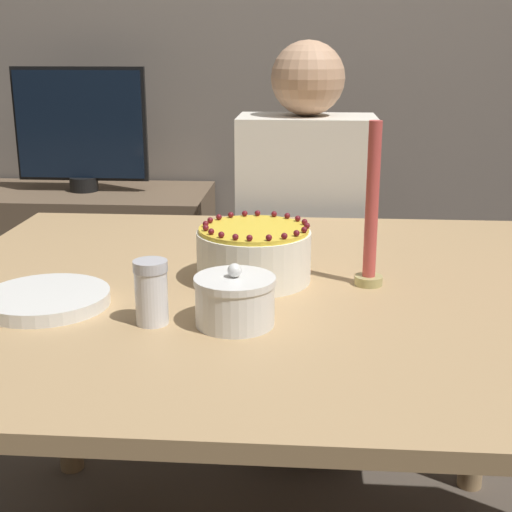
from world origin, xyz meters
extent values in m
cube|color=slate|center=(0.00, 1.40, 1.30)|extent=(8.00, 0.05, 2.60)
cube|color=tan|center=(0.00, 0.00, 0.76)|extent=(1.30, 1.15, 0.03)
cylinder|color=tan|center=(-0.59, 0.52, 0.37)|extent=(0.07, 0.07, 0.75)
cylinder|color=tan|center=(0.59, 0.52, 0.37)|extent=(0.07, 0.07, 0.75)
cylinder|color=white|center=(0.00, 0.03, 0.83)|extent=(0.23, 0.23, 0.10)
cylinder|color=yellow|center=(0.00, 0.03, 0.88)|extent=(0.22, 0.22, 0.01)
sphere|color=maroon|center=(0.10, 0.03, 0.89)|extent=(0.01, 0.01, 0.01)
sphere|color=maroon|center=(0.10, 0.06, 0.89)|extent=(0.01, 0.01, 0.01)
sphere|color=maroon|center=(0.09, 0.09, 0.89)|extent=(0.01, 0.01, 0.01)
sphere|color=maroon|center=(0.06, 0.11, 0.89)|extent=(0.01, 0.01, 0.01)
sphere|color=maroon|center=(0.04, 0.13, 0.89)|extent=(0.01, 0.01, 0.01)
sphere|color=maroon|center=(0.00, 0.13, 0.89)|extent=(0.01, 0.01, 0.01)
sphere|color=maroon|center=(-0.03, 0.13, 0.89)|extent=(0.01, 0.01, 0.01)
sphere|color=maroon|center=(-0.05, 0.11, 0.89)|extent=(0.01, 0.01, 0.01)
sphere|color=maroon|center=(-0.08, 0.09, 0.89)|extent=(0.01, 0.01, 0.01)
sphere|color=maroon|center=(-0.09, 0.06, 0.89)|extent=(0.01, 0.01, 0.01)
sphere|color=maroon|center=(-0.10, 0.03, 0.89)|extent=(0.01, 0.01, 0.01)
sphere|color=maroon|center=(-0.09, 0.00, 0.89)|extent=(0.01, 0.01, 0.01)
sphere|color=maroon|center=(-0.08, -0.03, 0.89)|extent=(0.01, 0.01, 0.01)
sphere|color=maroon|center=(-0.05, -0.05, 0.89)|extent=(0.01, 0.01, 0.01)
sphere|color=maroon|center=(-0.03, -0.06, 0.89)|extent=(0.01, 0.01, 0.01)
sphere|color=maroon|center=(0.00, -0.07, 0.89)|extent=(0.01, 0.01, 0.01)
sphere|color=maroon|center=(0.04, -0.06, 0.89)|extent=(0.01, 0.01, 0.01)
sphere|color=maroon|center=(0.06, -0.05, 0.89)|extent=(0.01, 0.01, 0.01)
sphere|color=maroon|center=(0.09, -0.03, 0.89)|extent=(0.01, 0.01, 0.01)
sphere|color=maroon|center=(0.10, 0.00, 0.89)|extent=(0.01, 0.01, 0.01)
cylinder|color=white|center=(-0.01, -0.20, 0.81)|extent=(0.13, 0.13, 0.07)
cylinder|color=white|center=(-0.01, -0.20, 0.85)|extent=(0.14, 0.14, 0.01)
sphere|color=white|center=(-0.01, -0.20, 0.87)|extent=(0.02, 0.02, 0.02)
cylinder|color=white|center=(-0.15, -0.21, 0.82)|extent=(0.06, 0.06, 0.09)
cylinder|color=silver|center=(-0.15, -0.21, 0.88)|extent=(0.06, 0.06, 0.02)
cylinder|color=white|center=(-0.36, -0.14, 0.78)|extent=(0.23, 0.23, 0.01)
cylinder|color=white|center=(-0.36, -0.14, 0.79)|extent=(0.23, 0.23, 0.01)
cylinder|color=white|center=(-0.36, -0.14, 0.80)|extent=(0.23, 0.23, 0.01)
cylinder|color=tan|center=(0.23, 0.02, 0.79)|extent=(0.06, 0.06, 0.02)
cylinder|color=#CC4C47|center=(0.23, 0.02, 0.95)|extent=(0.03, 0.03, 0.30)
cube|color=#595960|center=(0.10, 0.78, 0.23)|extent=(0.34, 0.34, 0.45)
cube|color=silver|center=(0.10, 0.78, 0.74)|extent=(0.40, 0.24, 0.58)
sphere|color=tan|center=(0.10, 0.78, 1.14)|extent=(0.21, 0.21, 0.21)
cube|color=brown|center=(-0.69, 1.13, 0.36)|extent=(0.88, 0.44, 0.73)
cylinder|color=black|center=(-0.69, 1.13, 0.75)|extent=(0.10, 0.10, 0.05)
cube|color=black|center=(-0.69, 1.14, 0.96)|extent=(0.47, 0.02, 0.39)
cube|color=black|center=(-0.69, 1.13, 0.96)|extent=(0.44, 0.03, 0.37)
camera|label=1|loc=(0.11, -1.32, 1.23)|focal=50.00mm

